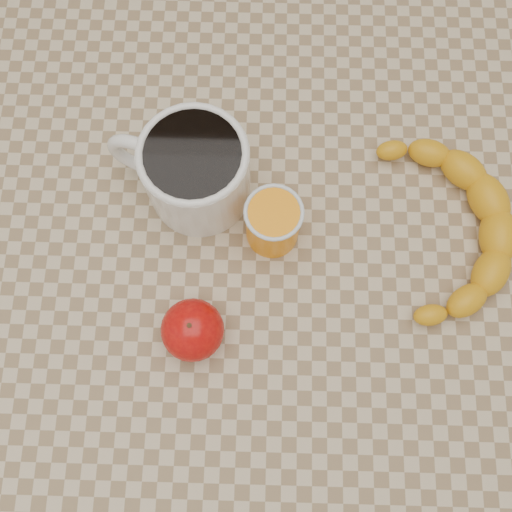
{
  "coord_description": "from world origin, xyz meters",
  "views": [
    {
      "loc": [
        0.0,
        -0.18,
        1.39
      ],
      "look_at": [
        0.0,
        0.0,
        0.77
      ],
      "focal_mm": 40.0,
      "sensor_mm": 36.0,
      "label": 1
    }
  ],
  "objects_px": {
    "orange_juice_glass": "(273,223)",
    "apple": "(193,330)",
    "table": "(256,278)",
    "coffee_mug": "(193,170)",
    "banana": "(448,228)"
  },
  "relations": [
    {
      "from": "table",
      "to": "apple",
      "type": "xyz_separation_m",
      "value": [
        -0.07,
        -0.09,
        0.12
      ]
    },
    {
      "from": "coffee_mug",
      "to": "apple",
      "type": "xyz_separation_m",
      "value": [
        0.01,
        -0.18,
        -0.02
      ]
    },
    {
      "from": "banana",
      "to": "orange_juice_glass",
      "type": "bearing_deg",
      "value": -178.68
    },
    {
      "from": "orange_juice_glass",
      "to": "apple",
      "type": "height_order",
      "value": "orange_juice_glass"
    },
    {
      "from": "table",
      "to": "coffee_mug",
      "type": "relative_size",
      "value": 4.43
    },
    {
      "from": "coffee_mug",
      "to": "apple",
      "type": "bearing_deg",
      "value": -87.94
    },
    {
      "from": "table",
      "to": "apple",
      "type": "relative_size",
      "value": 9.61
    },
    {
      "from": "table",
      "to": "banana",
      "type": "bearing_deg",
      "value": 9.86
    },
    {
      "from": "apple",
      "to": "table",
      "type": "bearing_deg",
      "value": 53.03
    },
    {
      "from": "coffee_mug",
      "to": "orange_juice_glass",
      "type": "relative_size",
      "value": 2.37
    },
    {
      "from": "table",
      "to": "orange_juice_glass",
      "type": "bearing_deg",
      "value": 61.7
    },
    {
      "from": "apple",
      "to": "coffee_mug",
      "type": "bearing_deg",
      "value": 92.06
    },
    {
      "from": "coffee_mug",
      "to": "banana",
      "type": "relative_size",
      "value": 0.67
    },
    {
      "from": "table",
      "to": "orange_juice_glass",
      "type": "relative_size",
      "value": 10.5
    },
    {
      "from": "table",
      "to": "apple",
      "type": "height_order",
      "value": "apple"
    }
  ]
}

